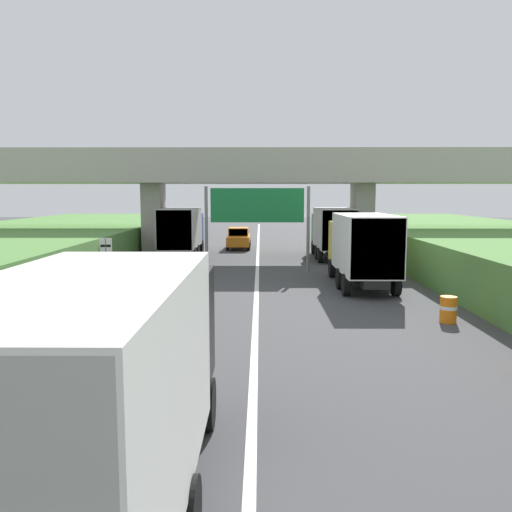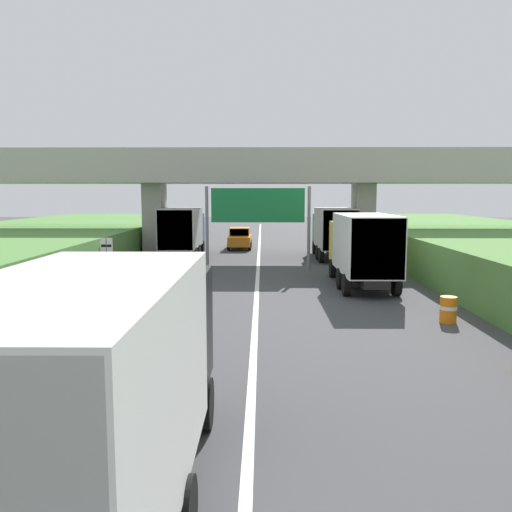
{
  "view_description": "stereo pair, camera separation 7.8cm",
  "coord_description": "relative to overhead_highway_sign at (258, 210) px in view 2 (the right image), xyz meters",
  "views": [
    {
      "loc": [
        0.15,
        -0.46,
        4.35
      ],
      "look_at": [
        0.0,
        19.32,
        2.0
      ],
      "focal_mm": 36.46,
      "sensor_mm": 36.0,
      "label": 1
    },
    {
      "loc": [
        0.23,
        -0.46,
        4.35
      ],
      "look_at": [
        0.0,
        19.32,
        2.0
      ],
      "focal_mm": 36.46,
      "sensor_mm": 36.0,
      "label": 2
    }
  ],
  "objects": [
    {
      "name": "overhead_highway_sign",
      "position": [
        0.0,
        0.0,
        0.0
      ],
      "size": [
        5.88,
        0.18,
        4.8
      ],
      "color": "slate",
      "rests_on": "ground"
    },
    {
      "name": "car_orange",
      "position": [
        -1.55,
        12.48,
        -2.63
      ],
      "size": [
        1.86,
        4.1,
        1.72
      ],
      "color": "orange",
      "rests_on": "ground"
    },
    {
      "name": "truck_blue",
      "position": [
        -5.19,
        6.51,
        -1.55
      ],
      "size": [
        2.44,
        7.3,
        3.44
      ],
      "color": "black",
      "rests_on": "ground"
    },
    {
      "name": "speed_limit_sign",
      "position": [
        -7.4,
        -3.78,
        -2.01
      ],
      "size": [
        0.6,
        0.08,
        2.23
      ],
      "color": "slate",
      "rests_on": "ground"
    },
    {
      "name": "truck_yellow",
      "position": [
        4.94,
        -4.66,
        -1.55
      ],
      "size": [
        2.44,
        7.3,
        3.44
      ],
      "color": "black",
      "rests_on": "ground"
    },
    {
      "name": "lane_centre_stripe",
      "position": [
        0.0,
        -0.45,
        -3.48
      ],
      "size": [
        0.2,
        96.19,
        0.01
      ],
      "primitive_type": "cube",
      "color": "white",
      "rests_on": "ground"
    },
    {
      "name": "truck_black",
      "position": [
        -1.82,
        -22.56,
        -1.55
      ],
      "size": [
        2.44,
        7.3,
        3.44
      ],
      "color": "black",
      "rests_on": "ground"
    },
    {
      "name": "overpass_bridge",
      "position": [
        0.0,
        6.58,
        1.96
      ],
      "size": [
        40.0,
        4.8,
        7.3
      ],
      "color": "#ADA89E",
      "rests_on": "ground"
    },
    {
      "name": "construction_barrel_2",
      "position": [
        6.58,
        -11.6,
        -3.02
      ],
      "size": [
        0.57,
        0.57,
        0.9
      ],
      "color": "orange",
      "rests_on": "ground"
    },
    {
      "name": "truck_green",
      "position": [
        5.09,
        6.27,
        -1.55
      ],
      "size": [
        2.44,
        7.3,
        3.44
      ],
      "color": "black",
      "rests_on": "ground"
    }
  ]
}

